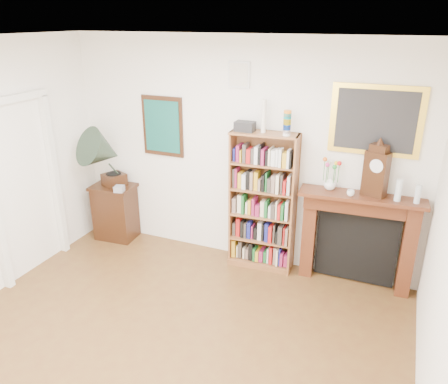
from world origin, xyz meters
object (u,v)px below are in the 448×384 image
at_px(mantel_clock, 376,172).
at_px(cd_stack, 119,189).
at_px(flower_vase, 330,183).
at_px(bottle_left, 399,190).
at_px(bookshelf, 262,195).
at_px(fireplace, 358,231).
at_px(bottle_right, 418,194).
at_px(teacup, 351,193).
at_px(gramophone, 104,154).
at_px(side_cabinet, 116,212).

bearing_deg(mantel_clock, cd_stack, -154.24).
xyz_separation_m(flower_vase, bottle_left, (0.72, -0.06, 0.05)).
height_order(bookshelf, fireplace, bookshelf).
bearing_deg(bottle_right, teacup, -174.34).
relative_size(teacup, bottle_right, 0.42).
bearing_deg(teacup, bottle_left, 6.53).
xyz_separation_m(bookshelf, teacup, (1.02, -0.07, 0.21)).
distance_m(gramophone, bottle_left, 3.64).
relative_size(bookshelf, flower_vase, 13.85).
bearing_deg(cd_stack, fireplace, 5.23).
bearing_deg(gramophone, flower_vase, 27.17).
xyz_separation_m(side_cabinet, bottle_left, (3.65, 0.05, 0.87)).
bearing_deg(gramophone, bottle_right, 25.42).
relative_size(gramophone, teacup, 10.51).
distance_m(gramophone, teacup, 3.16).
xyz_separation_m(bookshelf, fireplace, (1.14, 0.06, -0.29)).
height_order(cd_stack, mantel_clock, mantel_clock).
distance_m(teacup, bottle_left, 0.49).
relative_size(teacup, bottle_left, 0.35).
bearing_deg(side_cabinet, flower_vase, -2.32).
bearing_deg(side_cabinet, fireplace, -2.15).
bearing_deg(bottle_left, bottle_right, 3.49).
distance_m(side_cabinet, fireplace, 3.30).
relative_size(flower_vase, bottle_right, 0.72).
height_order(fireplace, gramophone, gramophone).
bearing_deg(teacup, bookshelf, 175.98).
bearing_deg(teacup, mantel_clock, 25.30).
bearing_deg(mantel_clock, side_cabinet, -157.06).
relative_size(gramophone, cd_stack, 7.34).
height_order(side_cabinet, bottle_left, bottle_left).
distance_m(side_cabinet, mantel_clock, 3.55).
distance_m(gramophone, mantel_clock, 3.40).
bearing_deg(bookshelf, bottle_left, -4.73).
distance_m(bookshelf, mantel_clock, 1.33).
bearing_deg(gramophone, fireplace, 27.08).
xyz_separation_m(cd_stack, bottle_left, (3.43, 0.20, 0.43)).
relative_size(bookshelf, teacup, 23.88).
distance_m(teacup, bottle_right, 0.67).
xyz_separation_m(fireplace, teacup, (-0.12, -0.13, 0.51)).
relative_size(fireplace, cd_stack, 11.50).
xyz_separation_m(fireplace, bottle_left, (0.36, -0.08, 0.59)).
distance_m(flower_vase, bottle_left, 0.73).
xyz_separation_m(cd_stack, mantel_clock, (3.18, 0.25, 0.59)).
distance_m(cd_stack, bottle_right, 3.65).
xyz_separation_m(fireplace, mantel_clock, (0.11, -0.03, 0.75)).
distance_m(bookshelf, side_cabinet, 2.22).
relative_size(flower_vase, teacup, 1.72).
xyz_separation_m(cd_stack, bottle_right, (3.62, 0.21, 0.41)).
bearing_deg(cd_stack, bottle_left, 3.35).
relative_size(fireplace, teacup, 16.47).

